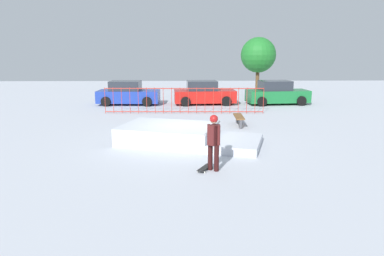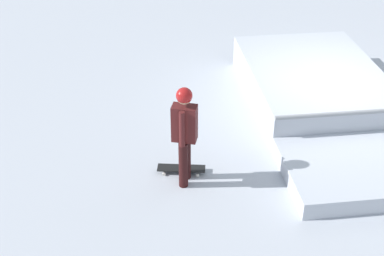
{
  "view_description": "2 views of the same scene",
  "coord_description": "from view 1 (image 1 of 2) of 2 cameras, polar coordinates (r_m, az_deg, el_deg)",
  "views": [
    {
      "loc": [
        -0.03,
        -14.07,
        3.59
      ],
      "look_at": [
        0.26,
        -1.5,
        0.9
      ],
      "focal_mm": 34.01,
      "sensor_mm": 36.0,
      "label": 1
    },
    {
      "loc": [
        7.08,
        -6.11,
        5.32
      ],
      "look_at": [
        0.86,
        -3.37,
        1.0
      ],
      "focal_mm": 48.77,
      "sensor_mm": 36.0,
      "label": 2
    }
  ],
  "objects": [
    {
      "name": "ground_plane",
      "position": [
        14.52,
        -1.17,
        -2.25
      ],
      "size": [
        60.0,
        60.0,
        0.0
      ],
      "primitive_type": "plane",
      "color": "#B2B7C1"
    },
    {
      "name": "skate_ramp",
      "position": [
        14.31,
        -1.91,
        -1.16
      ],
      "size": [
        5.92,
        4.03,
        0.74
      ],
      "rotation": [
        0.0,
        0.0,
        -0.29
      ],
      "color": "silver",
      "rests_on": "ground"
    },
    {
      "name": "skater",
      "position": [
        10.92,
        3.41,
        -1.63
      ],
      "size": [
        0.4,
        0.44,
        1.73
      ],
      "rotation": [
        0.0,
        0.0,
        0.96
      ],
      "color": "black",
      "rests_on": "ground"
    },
    {
      "name": "skateboard",
      "position": [
        11.19,
        2.05,
        -6.23
      ],
      "size": [
        0.54,
        0.8,
        0.09
      ],
      "rotation": [
        0.0,
        0.0,
        1.1
      ],
      "color": "black",
      "rests_on": "ground"
    },
    {
      "name": "perimeter_fence",
      "position": [
        21.08,
        -1.24,
        4.37
      ],
      "size": [
        9.21,
        0.32,
        1.5
      ],
      "rotation": [
        0.0,
        0.0,
        -0.03
      ],
      "color": "#B22D23",
      "rests_on": "ground"
    },
    {
      "name": "park_bench",
      "position": [
        17.8,
        7.35,
        1.51
      ],
      "size": [
        0.45,
        1.66,
        0.48
      ],
      "rotation": [
        0.0,
        0.0,
        1.54
      ],
      "color": "brown",
      "rests_on": "ground"
    },
    {
      "name": "parked_car_blue",
      "position": [
        24.96,
        -10.02,
        5.29
      ],
      "size": [
        4.17,
        2.06,
        1.6
      ],
      "rotation": [
        0.0,
        0.0,
        -0.04
      ],
      "color": "#1E3899",
      "rests_on": "ground"
    },
    {
      "name": "parked_car_red",
      "position": [
        24.7,
        1.9,
        5.4
      ],
      "size": [
        4.18,
        2.09,
        1.6
      ],
      "rotation": [
        0.0,
        0.0,
        0.05
      ],
      "color": "red",
      "rests_on": "ground"
    },
    {
      "name": "parked_car_green",
      "position": [
        25.41,
        13.16,
        5.28
      ],
      "size": [
        4.24,
        2.23,
        1.6
      ],
      "rotation": [
        0.0,
        0.0,
        0.1
      ],
      "color": "#196B33",
      "rests_on": "ground"
    },
    {
      "name": "distant_tree",
      "position": [
        29.57,
        10.35,
        11.17
      ],
      "size": [
        2.75,
        2.75,
        4.62
      ],
      "color": "brown",
      "rests_on": "ground"
    }
  ]
}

